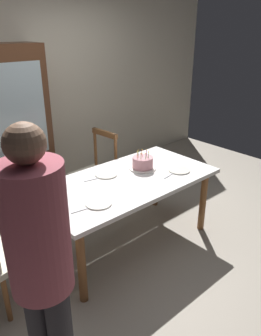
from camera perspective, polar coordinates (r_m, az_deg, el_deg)
The scene contains 13 objects.
ground at distance 3.47m, azimuth -0.63°, elevation -12.82°, with size 6.40×6.40×0.00m, color #9E9384.
back_wall at distance 4.43m, azimuth -17.03°, elevation 12.71°, with size 6.40×0.10×2.60m, color beige.
dining_table at distance 3.13m, azimuth -0.68°, elevation -3.32°, with size 1.75×0.91×0.73m.
birthday_cake at distance 3.30m, azimuth 2.15°, elevation 0.86°, with size 0.28×0.28×0.19m.
plate_near_celebrant at distance 2.69m, azimuth -5.62°, elevation -6.17°, with size 0.22×0.22×0.01m, color silver.
plate_far_side at distance 3.19m, azimuth -4.29°, elevation -1.10°, with size 0.22×0.22×0.01m, color silver.
plate_near_guest at distance 3.31m, azimuth 8.54°, elevation -0.36°, with size 0.22×0.22×0.01m, color silver.
fork_near_celebrant at distance 2.62m, azimuth -8.55°, elevation -7.28°, with size 0.18×0.02×0.01m, color silver.
fork_far_side at distance 3.10m, azimuth -6.61°, elevation -1.98°, with size 0.18×0.02×0.01m, color silver.
fork_near_guest at distance 3.19m, azimuth 6.87°, elevation -1.27°, with size 0.18×0.02×0.01m, color silver.
chair_spindle_back at distance 3.87m, azimuth -6.20°, elevation -1.02°, with size 0.48×0.48×0.95m.
person_celebrant at distance 1.76m, azimuth -15.47°, elevation -15.75°, with size 0.32×0.32×1.70m.
china_cabinet at distance 4.04m, azimuth -21.88°, elevation 5.95°, with size 1.10×0.45×1.90m.
Camera 1 is at (-1.83, -2.11, 2.06)m, focal length 34.70 mm.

